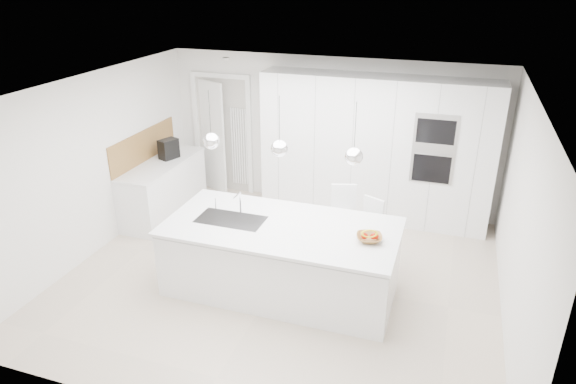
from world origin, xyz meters
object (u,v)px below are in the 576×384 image
(bar_stool_left, at_px, (340,225))
(bar_stool_right, at_px, (371,236))
(fruit_bowl, at_px, (369,238))
(espresso_machine, at_px, (169,149))
(island_base, at_px, (280,261))

(bar_stool_left, height_order, bar_stool_right, bar_stool_left)
(fruit_bowl, relative_size, espresso_machine, 0.91)
(island_base, bearing_deg, bar_stool_left, 60.69)
(bar_stool_right, bearing_deg, fruit_bowl, -58.33)
(island_base, height_order, fruit_bowl, fruit_bowl)
(island_base, height_order, espresso_machine, espresso_machine)
(bar_stool_left, xyz_separation_m, bar_stool_right, (0.43, -0.06, -0.05))
(espresso_machine, height_order, bar_stool_right, espresso_machine)
(bar_stool_left, bearing_deg, island_base, -135.56)
(fruit_bowl, xyz_separation_m, bar_stool_right, (-0.11, 0.88, -0.45))
(bar_stool_left, bearing_deg, bar_stool_right, -24.48)
(island_base, distance_m, bar_stool_left, 1.10)
(island_base, height_order, bar_stool_right, bar_stool_right)
(fruit_bowl, height_order, bar_stool_right, bar_stool_right)
(fruit_bowl, distance_m, espresso_machine, 4.00)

